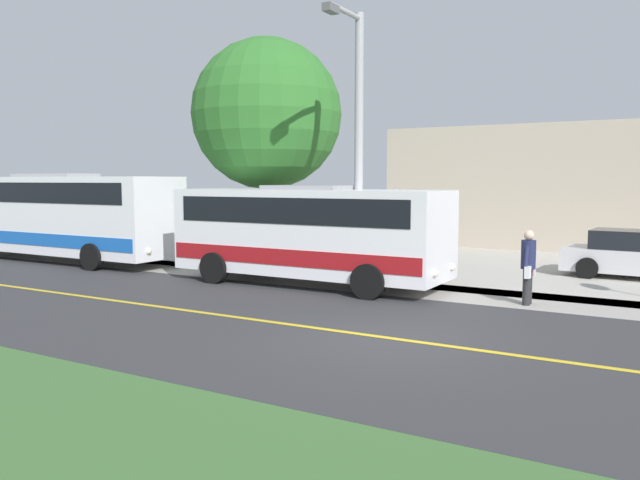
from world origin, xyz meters
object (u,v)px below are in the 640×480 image
Objects in this scene: street_light_pole at (357,137)px; tree_curbside at (267,114)px; shuttle_bus_front at (309,230)px; parked_car_near at (640,256)px; transit_bus_rear at (57,213)px; pedestrian_with_bags at (528,265)px; commercial_building at (629,187)px.

street_light_pole is 0.96× the size of tree_curbside.
street_light_pole reaches higher than shuttle_bus_front.
parked_car_near is (-5.96, 8.07, -0.87)m from shuttle_bus_front.
shuttle_bus_front is 2.92m from street_light_pole.
street_light_pole is 9.42m from parked_car_near.
tree_curbside reaches higher than transit_bus_rear.
tree_curbside is (-2.78, -9.45, 4.25)m from pedestrian_with_bags.
street_light_pole is (-0.37, 12.18, 2.38)m from transit_bus_rear.
parked_car_near is 11.17m from commercial_building.
transit_bus_rear is 2.37× the size of parked_car_near.
commercial_building is (-16.90, 17.76, 0.90)m from transit_bus_rear.
transit_bus_rear is 12.41m from street_light_pole.
parked_car_near is at bearing 107.50° from transit_bus_rear.
pedestrian_with_bags is 0.40× the size of parked_car_near.
street_light_pole is 1.66× the size of parked_car_near.
commercial_building is at bearing 157.78° from shuttle_bus_front.
transit_bus_rear is 1.43× the size of street_light_pole.
commercial_building reaches higher than shuttle_bus_front.
tree_curbside is at bearing -75.07° from parked_car_near.
street_light_pole is at bearing -18.66° from commercial_building.
street_light_pole reaches higher than commercial_building.
commercial_building is (-16.53, 5.58, -1.48)m from street_light_pole.
transit_bus_rear is 8.69m from tree_curbside.
shuttle_bus_front is 10.07m from parked_car_near.
shuttle_bus_front is at bearing 49.90° from tree_curbside.
street_light_pole is at bearing 105.35° from shuttle_bus_front.
street_light_pole is at bearing -50.35° from parked_car_near.
transit_bus_rear is at bearing -46.42° from commercial_building.
transit_bus_rear is 5.98× the size of pedestrian_with_bags.
street_light_pole is (-0.25, -4.70, 3.17)m from pedestrian_with_bags.
parked_car_near is 0.58× the size of tree_curbside.
commercial_building reaches higher than pedestrian_with_bags.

